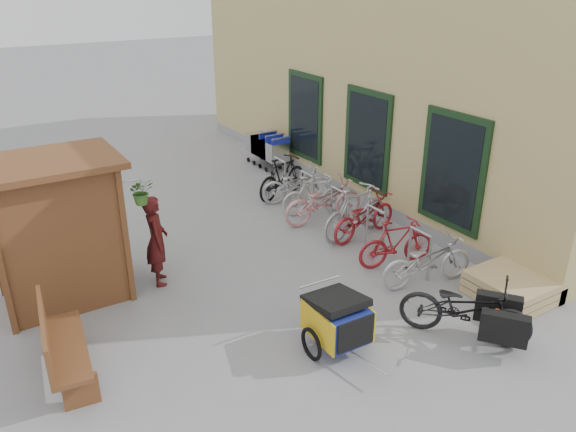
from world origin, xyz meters
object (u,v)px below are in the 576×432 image
pallet_stack (509,288)px  bench (59,345)px  bike_4 (324,201)px  kiosk (48,213)px  person_kiosk (156,240)px  bike_7 (282,177)px  bike_5 (314,195)px  bike_3 (356,212)px  cargo_bike (468,309)px  child_trailer (337,318)px  bike_2 (364,216)px  bike_0 (427,261)px  bike_6 (296,184)px  shopping_carts (267,146)px  bike_1 (396,243)px

pallet_stack → bench: size_ratio=0.71×
bike_4 → bench: bearing=117.5°
kiosk → person_kiosk: 1.76m
bench → bike_4: bench is taller
bike_7 → person_kiosk: bearing=102.2°
kiosk → bike_5: size_ratio=1.65×
bike_3 → kiosk: bearing=74.0°
pallet_stack → bike_5: bike_5 is taller
bench → bike_3: 6.19m
kiosk → cargo_bike: 6.52m
child_trailer → kiosk: bearing=132.7°
child_trailer → bike_2: size_ratio=0.89×
bike_3 → bike_7: bike_3 is taller
kiosk → bike_0: (5.46, -2.78, -1.10)m
bike_6 → bike_7: size_ratio=1.01×
kiosk → bike_3: 5.73m
pallet_stack → bike_6: 5.55m
bike_0 → bike_5: 3.58m
shopping_carts → bike_0: 7.04m
kiosk → bike_4: 5.58m
bench → child_trailer: bearing=-15.1°
bike_4 → bike_6: bike_4 is taller
pallet_stack → bike_1: 2.06m
kiosk → person_kiosk: (1.56, -0.30, -0.75)m
child_trailer → bike_0: bike_0 is taller
bike_3 → bike_7: bearing=-7.5°
pallet_stack → bike_4: (-0.81, 4.19, 0.28)m
bike_5 → kiosk: bearing=111.6°
shopping_carts → bike_7: 2.26m
bike_1 → bike_5: (0.07, 2.78, 0.00)m
person_kiosk → bike_1: person_kiosk is taller
shopping_carts → person_kiosk: size_ratio=0.98×
pallet_stack → bike_5: bearing=98.8°
bike_0 → bike_5: bike_0 is taller
bike_7 → shopping_carts: bearing=-39.1°
bike_5 → shopping_carts: bearing=1.4°
pallet_stack → bench: bearing=165.0°
bench → bike_0: bench is taller
bike_4 → person_kiosk: bearing=104.3°
child_trailer → bench: bearing=159.6°
person_kiosk → bike_1: (3.91, -1.69, -0.35)m
bike_5 → bike_6: bike_5 is taller
bike_2 → bike_6: 2.36m
bike_3 → bike_7: (-0.11, 2.69, -0.05)m
bike_2 → bike_3: 0.20m
kiosk → bike_5: 5.72m
cargo_bike → shopping_carts: bearing=43.0°
bike_2 → bike_3: bike_3 is taller
pallet_stack → person_kiosk: (-4.71, 3.57, 0.60)m
kiosk → bike_2: size_ratio=1.44×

